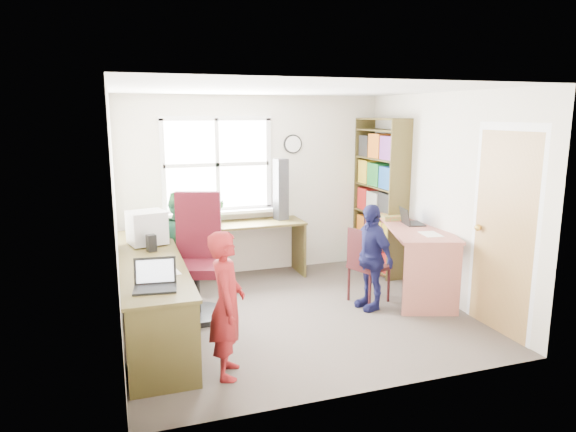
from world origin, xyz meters
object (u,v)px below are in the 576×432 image
object	(u,v)px
right_desk	(417,246)
bookshelf	(380,199)
cd_tower	(281,189)
person_navy	(370,257)
crt_monitor	(147,228)
person_red	(227,305)
laptop_right	(410,221)
person_green	(182,244)
swivel_chair	(198,264)
wooden_chair	(365,263)
potted_plant	(218,212)
laptop_left	(155,281)
l_desk	(176,296)

from	to	relation	value
right_desk	bookshelf	bearing A→B (deg)	105.53
cd_tower	person_navy	xyz separation A→B (m)	(0.54, -1.56, -0.57)
bookshelf	crt_monitor	distance (m)	3.18
bookshelf	person_red	size ratio (longest dim) A/B	1.69
laptop_right	person_navy	bearing A→B (deg)	130.43
right_desk	person_green	bearing A→B (deg)	-178.85
crt_monitor	cd_tower	xyz separation A→B (m)	(1.80, 0.83, 0.22)
right_desk	bookshelf	size ratio (longest dim) A/B	0.75
right_desk	swivel_chair	bearing A→B (deg)	-165.69
person_green	crt_monitor	bearing A→B (deg)	114.52
wooden_chair	cd_tower	world-z (taller)	cd_tower
swivel_chair	cd_tower	xyz separation A→B (m)	(1.31, 1.14, 0.59)
swivel_chair	person_green	world-z (taller)	swivel_chair
swivel_chair	potted_plant	bearing A→B (deg)	85.81
laptop_left	person_navy	world-z (taller)	person_navy
l_desk	wooden_chair	distance (m)	2.22
laptop_right	person_red	xyz separation A→B (m)	(-2.58, -1.40, -0.26)
potted_plant	crt_monitor	bearing A→B (deg)	-140.11
person_red	laptop_left	bearing A→B (deg)	81.91
cd_tower	person_navy	bearing A→B (deg)	-84.71
wooden_chair	person_red	world-z (taller)	person_red
wooden_chair	laptop_right	size ratio (longest dim) A/B	2.57
laptop_right	person_green	size ratio (longest dim) A/B	0.27
wooden_chair	laptop_right	distance (m)	0.86
swivel_chair	potted_plant	distance (m)	1.22
wooden_chair	laptop_right	xyz separation A→B (m)	(0.72, 0.25, 0.40)
wooden_chair	crt_monitor	xyz separation A→B (m)	(-2.37, 0.57, 0.46)
person_navy	l_desk	bearing A→B (deg)	-95.60
laptop_right	person_red	distance (m)	2.95
bookshelf	person_green	distance (m)	2.77
crt_monitor	laptop_left	bearing A→B (deg)	-105.19
l_desk	right_desk	size ratio (longest dim) A/B	1.88
right_desk	person_green	xyz separation A→B (m)	(-2.68, 0.84, 0.04)
wooden_chair	right_desk	bearing A→B (deg)	-16.54
swivel_chair	laptop_left	bearing A→B (deg)	-96.37
laptop_right	l_desk	bearing A→B (deg)	113.36
laptop_right	person_red	bearing A→B (deg)	129.94
right_desk	person_red	bearing A→B (deg)	-136.17
swivel_chair	l_desk	bearing A→B (deg)	-98.89
laptop_right	person_green	bearing A→B (deg)	87.80
laptop_left	cd_tower	distance (m)	2.98
l_desk	crt_monitor	size ratio (longest dim) A/B	6.63
person_red	right_desk	bearing A→B (deg)	-50.11
l_desk	swivel_chair	distance (m)	0.70
right_desk	laptop_right	xyz separation A→B (m)	(0.01, 0.19, 0.27)
right_desk	potted_plant	distance (m)	2.53
wooden_chair	laptop_left	size ratio (longest dim) A/B	2.34
swivel_chair	cd_tower	bearing A→B (deg)	58.66
bookshelf	laptop_right	size ratio (longest dim) A/B	6.15
person_red	crt_monitor	bearing A→B (deg)	31.24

